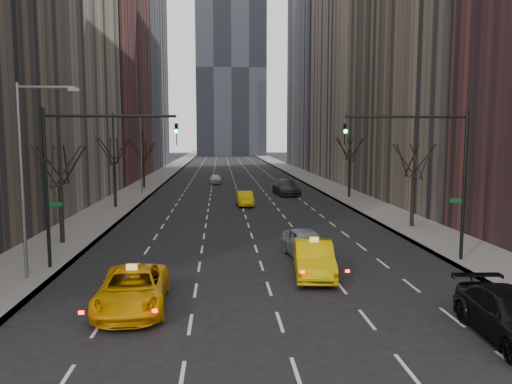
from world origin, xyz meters
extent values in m
plane|color=black|center=(0.00, 0.00, 0.00)|extent=(400.00, 400.00, 0.00)
cube|color=slate|center=(-12.25, 70.00, 0.07)|extent=(4.50, 320.00, 0.15)
cube|color=slate|center=(12.25, 70.00, 0.07)|extent=(4.50, 320.00, 0.15)
cube|color=brown|center=(-21.50, 66.00, 22.00)|extent=(14.00, 28.00, 44.00)
cube|color=slate|center=(-21.50, 96.00, 30.00)|extent=(14.00, 30.00, 60.00)
cube|color=tan|center=(21.50, 64.00, 25.00)|extent=(14.00, 28.00, 50.00)
cube|color=slate|center=(21.50, 95.00, 29.00)|extent=(14.00, 30.00, 58.00)
cylinder|color=black|center=(-12.00, 18.00, 1.93)|extent=(0.28, 0.28, 3.57)
cylinder|color=black|center=(-12.00, 18.00, 5.84)|extent=(0.16, 0.16, 4.25)
cylinder|color=black|center=(-11.85, 18.85, 4.95)|extent=(0.42, 1.80, 2.52)
cylinder|color=black|center=(-11.19, 18.29, 4.95)|extent=(1.74, 0.72, 2.52)
cylinder|color=black|center=(-11.34, 17.45, 4.95)|extent=(1.46, 1.25, 2.52)
cylinder|color=black|center=(-12.15, 17.15, 4.95)|extent=(0.42, 1.80, 2.52)
cylinder|color=black|center=(-12.81, 17.71, 4.95)|extent=(1.74, 0.72, 2.52)
cylinder|color=black|center=(-12.66, 18.55, 4.95)|extent=(1.46, 1.25, 2.52)
cylinder|color=black|center=(-12.00, 34.00, 2.15)|extent=(0.28, 0.28, 3.99)
cylinder|color=black|center=(-12.00, 34.00, 6.52)|extent=(0.16, 0.16, 4.75)
cylinder|color=black|center=(-11.85, 34.85, 5.37)|extent=(0.42, 1.80, 2.52)
cylinder|color=black|center=(-11.19, 34.29, 5.37)|extent=(1.74, 0.72, 2.52)
cylinder|color=black|center=(-11.34, 33.45, 5.37)|extent=(1.46, 1.25, 2.52)
cylinder|color=black|center=(-12.15, 33.15, 5.37)|extent=(0.42, 1.80, 2.52)
cylinder|color=black|center=(-12.81, 33.71, 5.37)|extent=(1.74, 0.72, 2.52)
cylinder|color=black|center=(-12.66, 34.55, 5.37)|extent=(1.46, 1.25, 2.52)
cylinder|color=black|center=(-12.00, 52.00, 1.83)|extent=(0.28, 0.28, 3.36)
cylinder|color=black|center=(-12.00, 52.00, 5.51)|extent=(0.16, 0.16, 4.00)
cylinder|color=black|center=(-11.85, 52.85, 4.74)|extent=(0.42, 1.80, 2.52)
cylinder|color=black|center=(-11.19, 52.29, 4.74)|extent=(1.74, 0.72, 2.52)
cylinder|color=black|center=(-11.34, 51.45, 4.74)|extent=(1.46, 1.25, 2.52)
cylinder|color=black|center=(-12.15, 51.15, 4.74)|extent=(0.42, 1.80, 2.52)
cylinder|color=black|center=(-12.81, 51.71, 4.74)|extent=(1.74, 0.72, 2.52)
cylinder|color=black|center=(-12.66, 52.55, 4.74)|extent=(1.46, 1.25, 2.52)
cylinder|color=black|center=(12.00, 22.00, 1.93)|extent=(0.28, 0.28, 3.57)
cylinder|color=black|center=(12.00, 22.00, 5.84)|extent=(0.16, 0.16, 4.25)
cylinder|color=black|center=(12.15, 22.85, 4.95)|extent=(0.42, 1.80, 2.52)
cylinder|color=black|center=(12.81, 22.29, 4.95)|extent=(1.74, 0.72, 2.52)
cylinder|color=black|center=(12.66, 21.45, 4.95)|extent=(1.46, 1.25, 2.52)
cylinder|color=black|center=(11.85, 21.15, 4.95)|extent=(0.42, 1.80, 2.52)
cylinder|color=black|center=(11.19, 21.71, 4.95)|extent=(1.74, 0.72, 2.52)
cylinder|color=black|center=(11.34, 22.55, 4.95)|extent=(1.46, 1.25, 2.52)
cylinder|color=black|center=(12.00, 40.00, 2.15)|extent=(0.28, 0.28, 3.99)
cylinder|color=black|center=(12.00, 40.00, 6.52)|extent=(0.16, 0.16, 4.75)
cylinder|color=black|center=(12.15, 40.85, 5.37)|extent=(0.42, 1.80, 2.52)
cylinder|color=black|center=(12.81, 40.29, 5.37)|extent=(1.74, 0.72, 2.52)
cylinder|color=black|center=(12.66, 39.45, 5.37)|extent=(1.46, 1.25, 2.52)
cylinder|color=black|center=(11.85, 39.15, 5.37)|extent=(0.42, 1.80, 2.52)
cylinder|color=black|center=(11.19, 39.71, 5.37)|extent=(1.74, 0.72, 2.52)
cylinder|color=black|center=(11.34, 40.55, 5.37)|extent=(1.46, 1.25, 2.52)
cylinder|color=black|center=(-10.80, 12.00, 4.15)|extent=(0.18, 0.18, 8.00)
cylinder|color=black|center=(-7.55, 12.00, 7.75)|extent=(6.50, 0.14, 0.14)
imported|color=black|center=(-4.30, 12.00, 6.85)|extent=(0.18, 0.22, 1.10)
sphere|color=#0CFF33|center=(-4.30, 11.82, 7.00)|extent=(0.20, 0.20, 0.20)
cube|color=#0C5926|center=(-10.40, 12.00, 3.35)|extent=(0.70, 0.04, 0.22)
cylinder|color=black|center=(10.80, 12.00, 4.15)|extent=(0.18, 0.18, 8.00)
cylinder|color=black|center=(7.55, 12.00, 7.75)|extent=(6.50, 0.14, 0.14)
imported|color=black|center=(4.30, 12.00, 6.85)|extent=(0.18, 0.22, 1.10)
sphere|color=#0CFF33|center=(4.30, 11.82, 7.00)|extent=(0.20, 0.20, 0.20)
cube|color=#0C5926|center=(10.40, 12.00, 3.35)|extent=(0.70, 0.04, 0.22)
cylinder|color=slate|center=(-11.20, 10.00, 4.65)|extent=(0.16, 0.16, 9.00)
cylinder|color=slate|center=(-9.90, 10.00, 8.95)|extent=(2.60, 0.14, 0.14)
cube|color=slate|center=(-8.70, 10.00, 8.85)|extent=(0.50, 0.22, 0.15)
cylinder|color=slate|center=(-11.20, 45.00, 4.65)|extent=(0.16, 0.16, 9.00)
cylinder|color=slate|center=(-9.90, 45.00, 8.95)|extent=(2.60, 0.14, 0.14)
cube|color=slate|center=(-8.70, 45.00, 8.85)|extent=(0.50, 0.22, 0.15)
imported|color=#F0A705|center=(-5.59, 5.84, 0.78)|extent=(2.88, 5.75, 1.56)
imported|color=#DFB804|center=(2.37, 9.89, 0.84)|extent=(2.34, 5.29, 1.69)
imported|color=gray|center=(2.60, 13.54, 0.81)|extent=(2.53, 4.97, 1.62)
imported|color=black|center=(7.50, 1.83, 0.80)|extent=(2.49, 5.61, 1.60)
imported|color=#FFC605|center=(0.31, 34.90, 0.70)|extent=(1.55, 4.29, 1.40)
imported|color=#313137|center=(5.56, 43.72, 0.87)|extent=(2.98, 6.22, 1.75)
imported|color=silver|center=(-2.79, 58.20, 0.68)|extent=(1.63, 4.02, 1.37)
camera|label=1|loc=(-2.14, -13.46, 6.73)|focal=35.00mm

